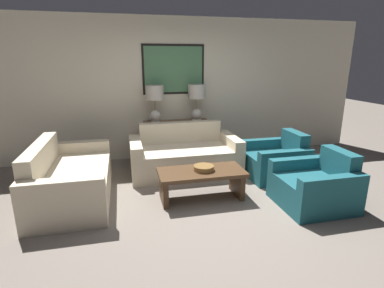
# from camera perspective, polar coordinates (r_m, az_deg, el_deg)

# --- Properties ---
(ground_plane) EXTENTS (20.00, 20.00, 0.00)m
(ground_plane) POSITION_cam_1_polar(r_m,az_deg,el_deg) (3.98, 2.84, -12.42)
(ground_plane) COLOR slate
(back_wall) EXTENTS (7.77, 0.12, 2.65)m
(back_wall) POSITION_cam_1_polar(r_m,az_deg,el_deg) (5.90, -3.56, 10.42)
(back_wall) COLOR beige
(back_wall) RESTS_ON ground_plane
(console_table) EXTENTS (1.24, 0.40, 0.75)m
(console_table) POSITION_cam_1_polar(r_m,az_deg,el_deg) (5.80, -2.94, 0.72)
(console_table) COLOR brown
(console_table) RESTS_ON ground_plane
(table_lamp_left) EXTENTS (0.33, 0.33, 0.68)m
(table_lamp_left) POSITION_cam_1_polar(r_m,az_deg,el_deg) (5.59, -7.11, 8.72)
(table_lamp_left) COLOR silver
(table_lamp_left) RESTS_ON console_table
(table_lamp_right) EXTENTS (0.33, 0.33, 0.68)m
(table_lamp_right) POSITION_cam_1_polar(r_m,az_deg,el_deg) (5.73, 0.90, 9.01)
(table_lamp_right) COLOR silver
(table_lamp_right) RESTS_ON console_table
(couch_by_back_wall) EXTENTS (1.81, 0.95, 0.81)m
(couch_by_back_wall) POSITION_cam_1_polar(r_m,az_deg,el_deg) (5.14, -1.47, -2.31)
(couch_by_back_wall) COLOR beige
(couch_by_back_wall) RESTS_ON ground_plane
(couch_by_side) EXTENTS (0.95, 1.81, 0.81)m
(couch_by_side) POSITION_cam_1_polar(r_m,az_deg,el_deg) (4.48, -22.14, -6.32)
(couch_by_side) COLOR beige
(couch_by_side) RESTS_ON ground_plane
(coffee_table) EXTENTS (1.18, 0.56, 0.41)m
(coffee_table) POSITION_cam_1_polar(r_m,az_deg,el_deg) (4.16, 1.80, -6.47)
(coffee_table) COLOR #4C331E
(coffee_table) RESTS_ON ground_plane
(decorative_bowl) EXTENTS (0.28, 0.28, 0.07)m
(decorative_bowl) POSITION_cam_1_polar(r_m,az_deg,el_deg) (4.11, 2.25, -4.59)
(decorative_bowl) COLOR olive
(decorative_bowl) RESTS_ON coffee_table
(armchair_near_back_wall) EXTENTS (0.89, 0.86, 0.74)m
(armchair_near_back_wall) POSITION_cam_1_polar(r_m,az_deg,el_deg) (5.15, 15.66, -3.14)
(armchair_near_back_wall) COLOR #1E5B66
(armchair_near_back_wall) RESTS_ON ground_plane
(armchair_near_camera) EXTENTS (0.89, 0.86, 0.74)m
(armchair_near_camera) POSITION_cam_1_polar(r_m,az_deg,el_deg) (4.31, 22.43, -7.52)
(armchair_near_camera) COLOR #1E5B66
(armchair_near_camera) RESTS_ON ground_plane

